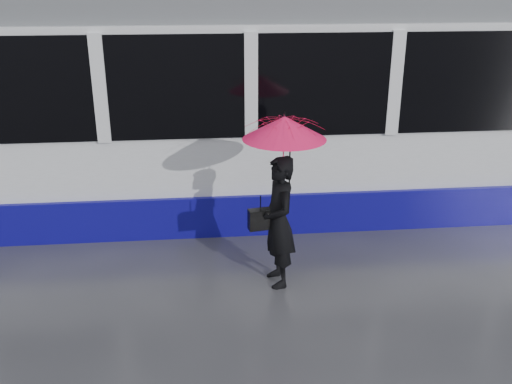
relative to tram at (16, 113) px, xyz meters
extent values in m
plane|color=#2F2F34|center=(3.46, -2.50, -1.64)|extent=(90.00, 90.00, 0.00)
cube|color=#3F3D38|center=(3.46, -0.72, -1.63)|extent=(34.00, 0.07, 0.02)
cube|color=#3F3D38|center=(3.46, 0.72, -1.63)|extent=(34.00, 0.07, 0.02)
cube|color=white|center=(0.00, 0.00, -0.11)|extent=(24.00, 2.40, 2.95)
cube|color=#0F0B81|center=(0.00, 0.00, -1.33)|extent=(24.00, 2.56, 0.62)
cube|color=black|center=(0.00, 0.00, 0.56)|extent=(23.00, 2.48, 1.40)
cube|color=slate|center=(0.00, 0.00, 1.54)|extent=(23.60, 2.20, 0.35)
imported|color=black|center=(3.70, -2.64, -0.81)|extent=(0.49, 0.66, 1.65)
imported|color=#F91453|center=(3.75, -2.64, 0.10)|extent=(1.03, 1.05, 0.82)
cone|color=#F91453|center=(3.75, -2.64, 0.36)|extent=(1.11, 1.11, 0.27)
cylinder|color=black|center=(3.75, -2.64, 0.51)|extent=(0.01, 0.01, 0.06)
cylinder|color=black|center=(3.82, -2.62, -0.21)|extent=(0.02, 0.02, 0.72)
cube|color=black|center=(3.48, -2.62, -0.77)|extent=(0.31, 0.17, 0.26)
cylinder|color=black|center=(3.48, -2.62, -0.56)|extent=(0.01, 0.01, 0.18)
camera|label=1|loc=(2.80, -8.87, 2.01)|focal=40.00mm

